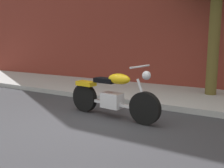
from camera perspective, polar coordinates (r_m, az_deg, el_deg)
name	(u,v)px	position (r m, az deg, el deg)	size (l,w,h in m)	color
ground_plane	(100,125)	(4.78, -2.92, -9.55)	(60.00, 60.00, 0.00)	#38383D
sidewalk	(158,94)	(7.43, 10.64, -2.36)	(19.59, 2.81, 0.14)	#AEAEAE
motorcycle	(112,96)	(5.14, 0.01, -2.87)	(2.23, 0.70, 1.14)	black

